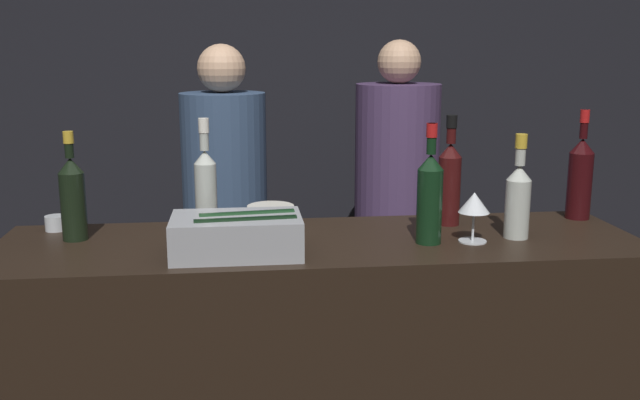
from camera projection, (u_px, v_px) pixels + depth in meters
wall_back_chalkboard at (279, 88)px, 4.24m from camera, size 6.40×0.06×2.80m
bar_counter at (321, 398)px, 2.31m from camera, size 1.98×0.57×1.06m
ice_bin_with_bottles at (239, 233)px, 2.03m from camera, size 0.37×0.23×0.12m
bowl_white at (271, 216)px, 2.34m from camera, size 0.15×0.15×0.07m
wine_glass at (474, 205)px, 2.15m from camera, size 0.10×0.10×0.15m
candle_votive at (56, 223)px, 2.31m from camera, size 0.07×0.07×0.05m
red_wine_bottle_tall at (580, 176)px, 2.44m from camera, size 0.08×0.08×0.38m
champagne_bottle at (73, 196)px, 2.17m from camera, size 0.08×0.08×0.34m
red_wine_bottle_black_foil at (449, 179)px, 2.36m from camera, size 0.08×0.08×0.37m
red_wine_bottle_burgundy at (430, 195)px, 2.13m from camera, size 0.08×0.08×0.36m
white_wine_bottle at (206, 187)px, 2.25m from camera, size 0.07×0.07×0.37m
rose_wine_bottle at (518, 196)px, 2.20m from camera, size 0.08×0.08×0.33m
person_in_hoodie at (396, 194)px, 3.56m from camera, size 0.41×0.41×1.68m
person_blond_tee at (226, 211)px, 3.22m from camera, size 0.38×0.38×1.66m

